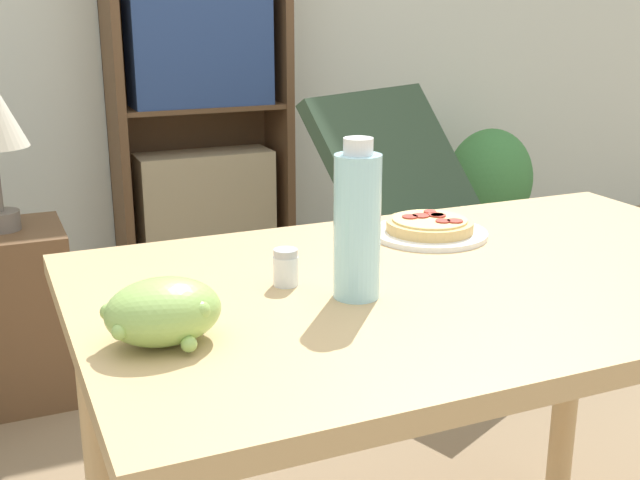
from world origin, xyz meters
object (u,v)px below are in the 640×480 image
(drink_bottle, at_px, (357,224))
(side_table, at_px, (12,315))
(grape_bunch, at_px, (163,312))
(bookshelf, at_px, (201,122))
(pizza_on_plate, at_px, (430,228))
(salt_shaker, at_px, (286,267))
(potted_plant_floor, at_px, (489,188))
(lounge_chair_far, at_px, (436,263))

(drink_bottle, xyz_separation_m, side_table, (-0.46, 1.45, -0.61))
(grape_bunch, bearing_deg, bookshelf, 73.66)
(grape_bunch, bearing_deg, pizza_on_plate, 26.78)
(grape_bunch, height_order, side_table, grape_bunch)
(pizza_on_plate, xyz_separation_m, drink_bottle, (-0.27, -0.24, 0.10))
(pizza_on_plate, bearing_deg, salt_shaker, -157.17)
(salt_shaker, height_order, potted_plant_floor, salt_shaker)
(side_table, bearing_deg, drink_bottle, -72.29)
(pizza_on_plate, relative_size, side_table, 0.41)
(lounge_chair_far, relative_size, side_table, 1.80)
(bookshelf, distance_m, potted_plant_floor, 1.41)
(potted_plant_floor, bearing_deg, lounge_chair_far, -134.56)
(bookshelf, relative_size, potted_plant_floor, 2.46)
(potted_plant_floor, bearing_deg, pizza_on_plate, -128.19)
(salt_shaker, distance_m, bookshelf, 2.34)
(pizza_on_plate, relative_size, bookshelf, 0.15)
(pizza_on_plate, distance_m, side_table, 1.50)
(pizza_on_plate, bearing_deg, bookshelf, 86.36)
(drink_bottle, distance_m, lounge_chair_far, 1.75)
(bookshelf, xyz_separation_m, side_table, (-0.87, -0.93, -0.42))
(bookshelf, xyz_separation_m, potted_plant_floor, (1.34, -0.26, -0.36))
(pizza_on_plate, distance_m, lounge_chair_far, 1.39)
(drink_bottle, bearing_deg, potted_plant_floor, 50.44)
(grape_bunch, distance_m, bookshelf, 2.53)
(salt_shaker, height_order, bookshelf, bookshelf)
(pizza_on_plate, bearing_deg, drink_bottle, -138.74)
(bookshelf, bearing_deg, drink_bottle, -99.70)
(side_table, bearing_deg, bookshelf, 46.86)
(drink_bottle, distance_m, potted_plant_floor, 2.80)
(potted_plant_floor, bearing_deg, salt_shaker, -132.05)
(drink_bottle, xyz_separation_m, lounge_chair_far, (0.97, 1.33, -0.59))
(salt_shaker, distance_m, side_table, 1.50)
(salt_shaker, bearing_deg, potted_plant_floor, 47.95)
(bookshelf, height_order, potted_plant_floor, bookshelf)
(salt_shaker, relative_size, side_table, 0.11)
(drink_bottle, height_order, side_table, drink_bottle)
(side_table, bearing_deg, salt_shaker, -74.27)
(drink_bottle, bearing_deg, grape_bunch, -170.04)
(grape_bunch, height_order, lounge_chair_far, lounge_chair_far)
(grape_bunch, xyz_separation_m, salt_shaker, (0.23, 0.14, -0.01))
(drink_bottle, distance_m, bookshelf, 2.41)
(side_table, relative_size, potted_plant_floor, 0.89)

